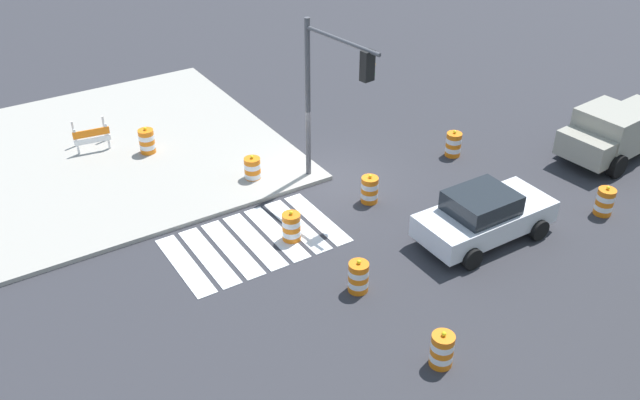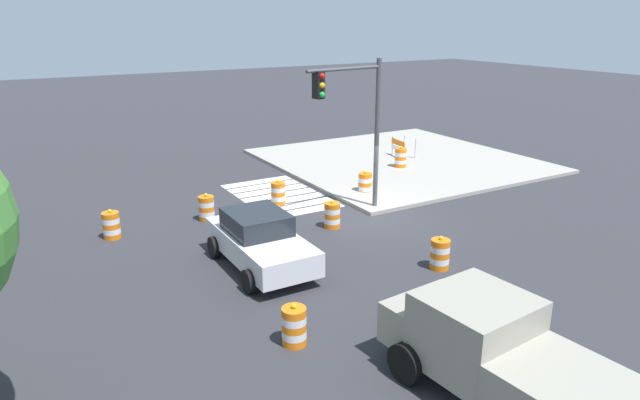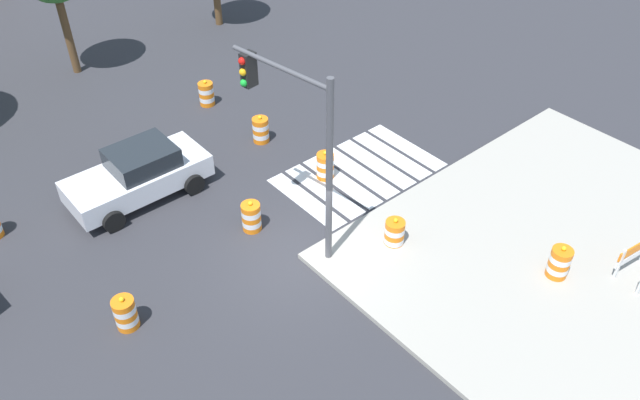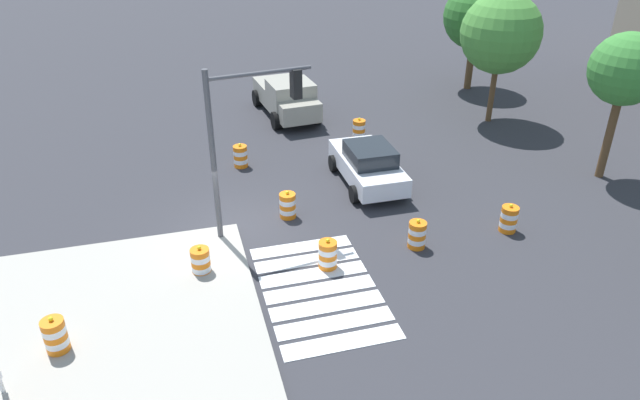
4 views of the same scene
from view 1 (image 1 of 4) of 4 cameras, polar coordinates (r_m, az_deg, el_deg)
ground_plane at (r=23.93m, az=1.04°, el=1.69°), size 120.00×120.00×0.00m
sidewalk_corner at (r=26.69m, az=-17.14°, el=3.78°), size 12.00×12.00×0.15m
crosswalk_stripes at (r=20.94m, az=-5.45°, el=-3.38°), size 5.10×3.20×0.02m
sports_car at (r=21.12m, az=13.42°, el=-1.24°), size 4.31×2.15×1.63m
pickup_truck at (r=27.31m, az=23.34°, el=5.29°), size 5.30×2.70×1.92m
traffic_barrel_near_corner at (r=23.72m, az=-5.60°, el=2.49°), size 0.56×0.56×1.02m
traffic_barrel_crosswalk_end at (r=16.93m, az=10.05°, el=-12.11°), size 0.56×0.56×1.02m
traffic_barrel_median_near at (r=22.54m, az=4.12°, el=0.86°), size 0.56×0.56×1.02m
traffic_barrel_median_far at (r=23.66m, az=22.48°, el=-0.13°), size 0.56×0.56×1.02m
traffic_barrel_far_curb at (r=25.73m, az=10.97°, el=4.54°), size 0.56×0.56×1.02m
traffic_barrel_lane_center at (r=18.78m, az=3.19°, el=-6.37°), size 0.56×0.56×1.02m
traffic_barrel_opposite_curb at (r=20.69m, az=-2.38°, el=-2.24°), size 0.56×0.56×1.02m
traffic_barrel_on_sidewalk at (r=25.94m, az=-14.12°, el=4.74°), size 0.56×0.56×1.02m
construction_barricade at (r=26.65m, az=-18.39°, el=5.08°), size 1.33×0.94×1.00m
traffic_light_pole at (r=21.57m, az=0.93°, el=9.76°), size 0.74×3.27×5.50m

